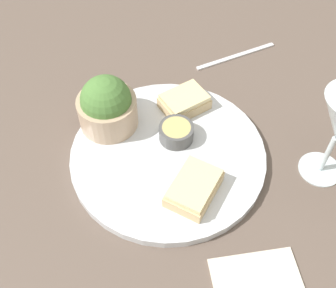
% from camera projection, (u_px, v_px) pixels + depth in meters
% --- Properties ---
extents(ground_plane, '(4.00, 4.00, 0.00)m').
position_uv_depth(ground_plane, '(168.00, 158.00, 0.64)').
color(ground_plane, brown).
extents(dinner_plate, '(0.29, 0.29, 0.01)m').
position_uv_depth(dinner_plate, '(168.00, 155.00, 0.63)').
color(dinner_plate, silver).
rests_on(dinner_plate, ground_plane).
extents(salad_bowl, '(0.09, 0.09, 0.09)m').
position_uv_depth(salad_bowl, '(107.00, 106.00, 0.63)').
color(salad_bowl, tan).
rests_on(salad_bowl, dinner_plate).
extents(sauce_ramekin, '(0.05, 0.05, 0.03)m').
position_uv_depth(sauce_ramekin, '(176.00, 132.00, 0.63)').
color(sauce_ramekin, '#4C4C4C').
rests_on(sauce_ramekin, dinner_plate).
extents(cheese_toast_near, '(0.08, 0.06, 0.03)m').
position_uv_depth(cheese_toast_near, '(194.00, 188.00, 0.58)').
color(cheese_toast_near, '#D1B27F').
rests_on(cheese_toast_near, dinner_plate).
extents(cheese_toast_far, '(0.09, 0.08, 0.03)m').
position_uv_depth(cheese_toast_far, '(184.00, 102.00, 0.68)').
color(cheese_toast_far, '#D1B27F').
rests_on(cheese_toast_far, dinner_plate).
extents(fork, '(0.13, 0.11, 0.01)m').
position_uv_depth(fork, '(236.00, 56.00, 0.78)').
color(fork, silver).
rests_on(fork, ground_plane).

